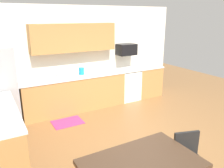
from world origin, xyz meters
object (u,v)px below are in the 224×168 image
(oven_range, at_px, (128,85))
(chair_near_table, at_px, (189,158))
(kettle, at_px, (81,71))
(dining_table, at_px, (142,166))
(microwave, at_px, (126,49))

(oven_range, height_order, chair_near_table, oven_range)
(kettle, bearing_deg, chair_near_table, -87.87)
(dining_table, distance_m, chair_near_table, 0.89)
(kettle, bearing_deg, microwave, 1.99)
(kettle, bearing_deg, oven_range, -1.99)
(chair_near_table, bearing_deg, dining_table, -177.96)
(chair_near_table, height_order, kettle, kettle)
(oven_range, xyz_separation_m, dining_table, (-2.17, -3.59, 0.24))
(oven_range, bearing_deg, microwave, 90.00)
(microwave, xyz_separation_m, kettle, (-1.44, -0.05, -0.47))
(oven_range, xyz_separation_m, kettle, (-1.44, 0.05, 0.56))
(dining_table, relative_size, chair_near_table, 1.65)
(oven_range, relative_size, chair_near_table, 1.07)
(oven_range, height_order, microwave, microwave)
(oven_range, distance_m, chair_near_table, 3.79)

